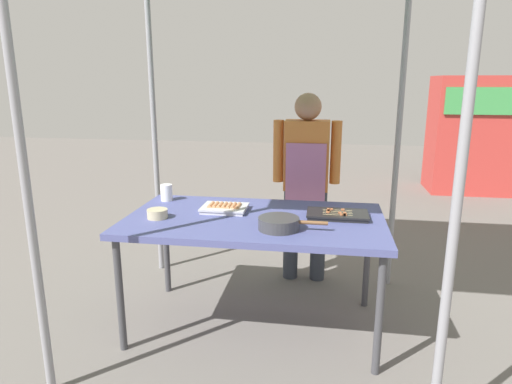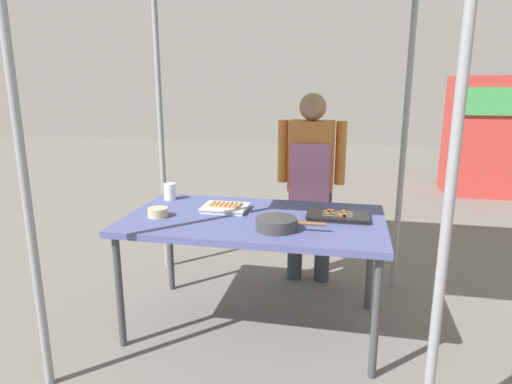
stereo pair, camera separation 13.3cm
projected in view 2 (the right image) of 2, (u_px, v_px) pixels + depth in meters
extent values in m
plane|color=#66605B|center=(254.00, 325.00, 2.96)|extent=(18.00, 18.00, 0.00)
cube|color=#4C518C|center=(254.00, 220.00, 2.78)|extent=(1.60, 0.90, 0.04)
cylinder|color=#3F3F44|center=(119.00, 292.00, 2.65)|extent=(0.04, 0.04, 0.71)
cylinder|color=#3F3F44|center=(376.00, 318.00, 2.35)|extent=(0.04, 0.04, 0.71)
cylinder|color=#3F3F44|center=(170.00, 246.00, 3.39)|extent=(0.04, 0.04, 0.71)
cylinder|color=#3F3F44|center=(370.00, 262.00, 3.09)|extent=(0.04, 0.04, 0.71)
cylinder|color=gray|center=(23.00, 168.00, 2.10)|extent=(0.04, 0.04, 2.36)
cylinder|color=gray|center=(451.00, 187.00, 1.72)|extent=(0.04, 0.04, 2.36)
cylinder|color=gray|center=(161.00, 131.00, 3.62)|extent=(0.04, 0.04, 2.36)
cylinder|color=gray|center=(404.00, 137.00, 3.24)|extent=(0.04, 0.04, 2.36)
cube|color=silver|center=(225.00, 209.00, 2.92)|extent=(0.28, 0.22, 0.02)
cube|color=silver|center=(225.00, 207.00, 2.91)|extent=(0.29, 0.23, 0.01)
cylinder|color=tan|center=(212.00, 205.00, 2.93)|extent=(0.03, 0.11, 0.03)
cylinder|color=tan|center=(216.00, 205.00, 2.92)|extent=(0.03, 0.11, 0.03)
cylinder|color=tan|center=(221.00, 205.00, 2.92)|extent=(0.03, 0.11, 0.03)
cylinder|color=tan|center=(225.00, 205.00, 2.91)|extent=(0.03, 0.11, 0.03)
cylinder|color=tan|center=(230.00, 206.00, 2.91)|extent=(0.03, 0.11, 0.03)
cylinder|color=tan|center=(234.00, 206.00, 2.90)|extent=(0.03, 0.11, 0.03)
cylinder|color=tan|center=(239.00, 206.00, 2.89)|extent=(0.03, 0.11, 0.03)
cube|color=black|center=(337.00, 217.00, 2.75)|extent=(0.37, 0.21, 0.02)
cube|color=black|center=(338.00, 214.00, 2.74)|extent=(0.38, 0.22, 0.01)
cylinder|color=tan|center=(337.00, 216.00, 2.69)|extent=(0.18, 0.01, 0.01)
cube|color=#B7663D|center=(341.00, 217.00, 2.68)|extent=(0.02, 0.02, 0.02)
cube|color=#B7663D|center=(344.00, 217.00, 2.68)|extent=(0.02, 0.02, 0.02)
cube|color=#B7663D|center=(345.00, 217.00, 2.68)|extent=(0.02, 0.02, 0.02)
cylinder|color=tan|center=(338.00, 215.00, 2.72)|extent=(0.18, 0.01, 0.01)
cube|color=#B7663D|center=(340.00, 215.00, 2.72)|extent=(0.02, 0.02, 0.02)
cube|color=#B7663D|center=(328.00, 214.00, 2.74)|extent=(0.02, 0.02, 0.02)
cube|color=#B7663D|center=(345.00, 215.00, 2.71)|extent=(0.02, 0.02, 0.02)
cylinder|color=tan|center=(338.00, 213.00, 2.76)|extent=(0.18, 0.01, 0.01)
cube|color=#B7663D|center=(329.00, 213.00, 2.77)|extent=(0.02, 0.02, 0.02)
cube|color=#B7663D|center=(328.00, 212.00, 2.77)|extent=(0.02, 0.02, 0.02)
cylinder|color=tan|center=(338.00, 211.00, 2.79)|extent=(0.18, 0.01, 0.01)
cube|color=#B7663D|center=(332.00, 211.00, 2.80)|extent=(0.02, 0.02, 0.02)
cube|color=#B7663D|center=(329.00, 211.00, 2.80)|extent=(0.02, 0.02, 0.02)
cube|color=#B7663D|center=(343.00, 212.00, 2.78)|extent=(0.02, 0.02, 0.02)
cylinder|color=#38383A|center=(276.00, 224.00, 2.53)|extent=(0.24, 0.24, 0.07)
cylinder|color=brown|center=(311.00, 224.00, 2.49)|extent=(0.16, 0.02, 0.02)
cylinder|color=#386B33|center=(276.00, 220.00, 2.53)|extent=(0.22, 0.22, 0.01)
cylinder|color=#BFB28C|center=(158.00, 212.00, 2.78)|extent=(0.13, 0.13, 0.06)
cylinder|color=white|center=(170.00, 192.00, 3.18)|extent=(0.08, 0.08, 0.12)
cylinder|color=#333842|center=(295.00, 234.00, 3.58)|extent=(0.12, 0.12, 0.75)
cylinder|color=#333842|center=(323.00, 236.00, 3.54)|extent=(0.12, 0.12, 0.75)
cube|color=#CC7233|center=(311.00, 156.00, 3.41)|extent=(0.34, 0.20, 0.53)
cube|color=#B26B9E|center=(310.00, 176.00, 3.33)|extent=(0.30, 0.02, 0.48)
cylinder|color=#CC7233|center=(283.00, 151.00, 3.44)|extent=(0.08, 0.08, 0.48)
cylinder|color=#CC7233|center=(341.00, 153.00, 3.36)|extent=(0.08, 0.08, 0.48)
sphere|color=#9E7256|center=(313.00, 107.00, 3.32)|extent=(0.20, 0.20, 0.20)
cube|color=#BF3833|center=(488.00, 136.00, 6.24)|extent=(1.10, 0.76, 1.65)
cube|color=#3F994C|center=(502.00, 102.00, 5.74)|extent=(0.99, 0.03, 0.36)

